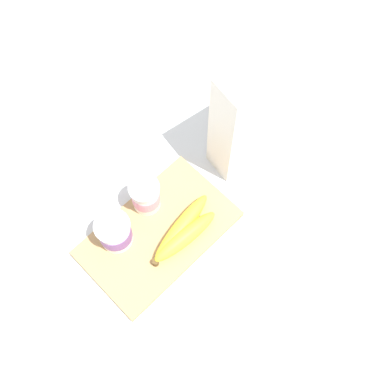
# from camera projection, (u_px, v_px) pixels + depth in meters

# --- Properties ---
(ground_plane) EXTENTS (2.40, 2.40, 0.00)m
(ground_plane) POSITION_uv_depth(u_px,v_px,m) (159.00, 234.00, 1.05)
(ground_plane) COLOR silver
(cutting_board) EXTENTS (0.34, 0.20, 0.02)m
(cutting_board) POSITION_uv_depth(u_px,v_px,m) (158.00, 233.00, 1.04)
(cutting_board) COLOR tan
(cutting_board) RESTS_ON ground_plane
(cereal_box) EXTENTS (0.19, 0.11, 0.30)m
(cereal_box) POSITION_uv_depth(u_px,v_px,m) (254.00, 115.00, 1.01)
(cereal_box) COLOR white
(cereal_box) RESTS_ON ground_plane
(yogurt_cup_front) EXTENTS (0.08, 0.08, 0.08)m
(yogurt_cup_front) POSITION_uv_depth(u_px,v_px,m) (115.00, 232.00, 0.99)
(yogurt_cup_front) COLOR white
(yogurt_cup_front) RESTS_ON cutting_board
(yogurt_cup_back) EXTENTS (0.07, 0.07, 0.09)m
(yogurt_cup_back) POSITION_uv_depth(u_px,v_px,m) (146.00, 196.00, 1.03)
(yogurt_cup_back) COLOR white
(yogurt_cup_back) RESTS_ON cutting_board
(banana_bunch) EXTENTS (0.19, 0.08, 0.04)m
(banana_bunch) POSITION_uv_depth(u_px,v_px,m) (183.00, 232.00, 1.02)
(banana_bunch) COLOR yellow
(banana_bunch) RESTS_ON cutting_board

